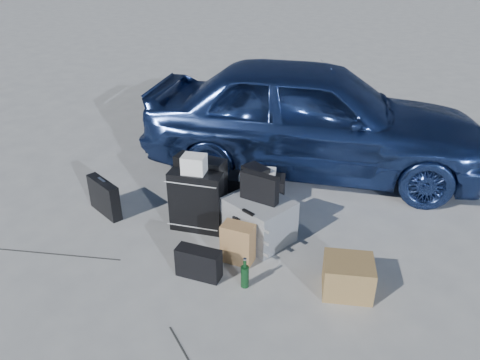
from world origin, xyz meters
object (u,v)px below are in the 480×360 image
object	(u,v)px
duffel_bag	(256,189)
green_bottle	(245,273)
suitcase_left	(201,188)
cardboard_box	(348,276)
suitcase_right	(196,202)
pelican_case	(259,219)
briefcase	(104,197)
car	(312,116)

from	to	relation	value
duffel_bag	green_bottle	xyz separation A→B (m)	(0.52, -1.39, -0.02)
suitcase_left	duffel_bag	size ratio (longest dim) A/B	1.10
cardboard_box	green_bottle	xyz separation A→B (m)	(-0.82, -0.33, -0.01)
suitcase_left	duffel_bag	xyz separation A→B (m)	(0.40, 0.55, -0.19)
cardboard_box	green_bottle	size ratio (longest dim) A/B	1.45
suitcase_left	cardboard_box	bearing A→B (deg)	-16.61
suitcase_left	green_bottle	bearing A→B (deg)	-42.79
suitcase_left	green_bottle	size ratio (longest dim) A/B	2.46
suitcase_left	suitcase_right	distance (m)	0.25
suitcase_right	duffel_bag	xyz separation A→B (m)	(0.32, 0.79, -0.17)
pelican_case	duffel_bag	distance (m)	0.74
briefcase	cardboard_box	distance (m)	2.74
car	briefcase	bearing A→B (deg)	128.60
suitcase_right	green_bottle	distance (m)	1.05
duffel_bag	cardboard_box	world-z (taller)	duffel_bag
briefcase	cardboard_box	size ratio (longest dim) A/B	1.22
suitcase_right	duffel_bag	bearing A→B (deg)	56.73
briefcase	suitcase_left	world-z (taller)	suitcase_left
car	pelican_case	bearing A→B (deg)	169.29
suitcase_right	cardboard_box	bearing A→B (deg)	-20.46
green_bottle	suitcase_right	bearing A→B (deg)	144.31
briefcase	suitcase_left	distance (m)	1.09
car	green_bottle	xyz separation A→B (m)	(0.27, -2.52, -0.57)
car	green_bottle	world-z (taller)	car
duffel_bag	cardboard_box	size ratio (longest dim) A/B	1.54
pelican_case	suitcase_left	distance (m)	0.75
pelican_case	duffel_bag	world-z (taller)	pelican_case
suitcase_left	suitcase_right	bearing A→B (deg)	-71.76
suitcase_left	suitcase_right	xyz separation A→B (m)	(0.08, -0.24, -0.03)
suitcase_right	duffel_bag	distance (m)	0.87
pelican_case	cardboard_box	xyz separation A→B (m)	(1.01, -0.40, -0.07)
suitcase_left	cardboard_box	xyz separation A→B (m)	(1.74, -0.51, -0.20)
suitcase_left	cardboard_box	size ratio (longest dim) A/B	1.69
duffel_bag	green_bottle	size ratio (longest dim) A/B	2.24
suitcase_left	car	bearing A→B (deg)	68.39
pelican_case	briefcase	bearing A→B (deg)	-149.89
green_bottle	briefcase	bearing A→B (deg)	167.33
car	suitcase_left	world-z (taller)	car
car	suitcase_right	world-z (taller)	car
pelican_case	suitcase_left	bearing A→B (deg)	-168.46
car	green_bottle	distance (m)	2.60
suitcase_left	briefcase	bearing A→B (deg)	-157.85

